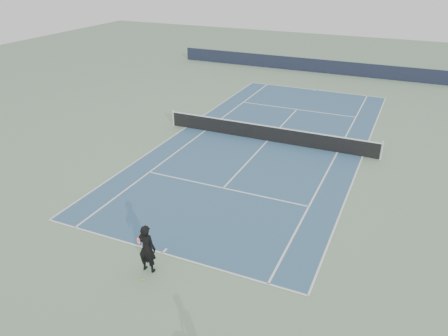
% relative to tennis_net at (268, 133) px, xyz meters
% --- Properties ---
extents(ground, '(80.00, 80.00, 0.00)m').
position_rel_tennis_net_xyz_m(ground, '(0.00, 0.00, -0.50)').
color(ground, gray).
extents(court_surface, '(10.97, 23.77, 0.01)m').
position_rel_tennis_net_xyz_m(court_surface, '(0.00, 0.00, -0.50)').
color(court_surface, '#33597A').
rests_on(court_surface, ground).
extents(tennis_net, '(12.90, 0.10, 1.07)m').
position_rel_tennis_net_xyz_m(tennis_net, '(0.00, 0.00, 0.00)').
color(tennis_net, silver).
rests_on(tennis_net, ground).
extents(windscreen_far, '(30.00, 0.25, 1.20)m').
position_rel_tennis_net_xyz_m(windscreen_far, '(0.00, 17.88, 0.10)').
color(windscreen_far, black).
rests_on(windscreen_far, ground).
extents(tennis_player, '(0.81, 0.52, 1.84)m').
position_rel_tennis_net_xyz_m(tennis_player, '(0.05, -12.88, 0.42)').
color(tennis_player, black).
rests_on(tennis_player, ground).
extents(tennis_ball, '(0.07, 0.07, 0.07)m').
position_rel_tennis_net_xyz_m(tennis_ball, '(0.16, -13.45, -0.47)').
color(tennis_ball, '#B6DE2D').
rests_on(tennis_ball, ground).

